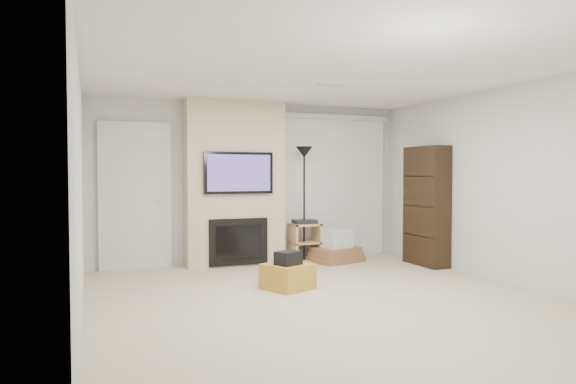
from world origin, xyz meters
name	(u,v)px	position (x,y,z in m)	size (l,w,h in m)	color
floor	(328,300)	(0.00, 0.00, 0.00)	(5.00, 5.50, 0.00)	beige
ceiling	(328,71)	(0.00, 0.00, 2.50)	(5.00, 5.50, 0.00)	white
wall_back	(253,182)	(0.00, 2.75, 1.25)	(5.00, 2.50, 0.00)	silver
wall_front	(531,198)	(0.00, -2.75, 1.25)	(5.00, 2.50, 0.00)	silver
wall_left	(80,189)	(-2.50, 0.00, 1.25)	(5.50, 2.50, 0.00)	silver
wall_right	(507,185)	(2.50, 0.00, 1.25)	(5.50, 2.50, 0.00)	silver
hvac_vent	(329,85)	(0.40, 0.80, 2.50)	(0.35, 0.18, 0.01)	silver
ottoman	(288,276)	(-0.20, 0.70, 0.15)	(0.50, 0.50, 0.30)	#BF8B2E
black_bag	(288,258)	(-0.21, 0.65, 0.38)	(0.28, 0.22, 0.16)	black
fireplace_wall	(235,184)	(-0.35, 2.54, 1.24)	(1.50, 0.47, 2.50)	beige
entry_door	(135,197)	(-1.80, 2.71, 1.05)	(1.02, 0.11, 2.14)	silver
vertical_blinds	(333,181)	(1.40, 2.70, 1.27)	(1.98, 0.10, 2.37)	silver
floor_lamp	(304,171)	(0.73, 2.39, 1.43)	(0.27, 0.27, 1.81)	black
av_stand	(305,239)	(0.75, 2.40, 0.35)	(0.45, 0.38, 0.66)	tan
box_stack	(336,250)	(1.19, 2.18, 0.19)	(0.87, 0.74, 0.51)	#916040
bookshelf	(426,206)	(2.34, 1.43, 0.90)	(0.30, 0.80, 1.80)	black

